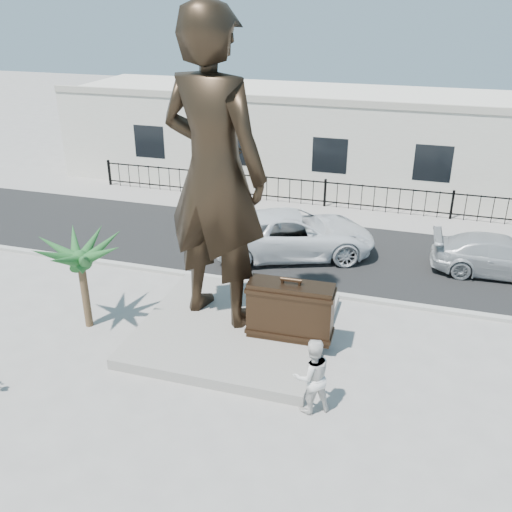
{
  "coord_description": "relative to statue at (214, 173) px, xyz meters",
  "views": [
    {
      "loc": [
        4.14,
        -11.67,
        8.94
      ],
      "look_at": [
        0.0,
        2.0,
        2.3
      ],
      "focal_mm": 40.0,
      "sensor_mm": 36.0,
      "label": 1
    }
  ],
  "objects": [
    {
      "name": "far_sidewalk",
      "position": [
        1.15,
        10.02,
        -4.57
      ],
      "size": [
        40.0,
        2.5,
        0.02
      ],
      "primitive_type": "cube",
      "color": "#9E9991",
      "rests_on": "ground"
    },
    {
      "name": "plinth",
      "position": [
        0.65,
        -0.48,
        -4.43
      ],
      "size": [
        5.2,
        5.2,
        0.3
      ],
      "primitive_type": "cube",
      "color": "gray",
      "rests_on": "ground"
    },
    {
      "name": "worker",
      "position": [
        -3.0,
        9.76,
        -3.61
      ],
      "size": [
        1.25,
        0.74,
        1.9
      ],
      "primitive_type": "imported",
      "rotation": [
        0.0,
        0.0,
        -0.03
      ],
      "color": "orange",
      "rests_on": "far_sidewalk"
    },
    {
      "name": "suitcase",
      "position": [
        2.31,
        -0.6,
        -3.47
      ],
      "size": [
        2.31,
        0.8,
        1.61
      ],
      "primitive_type": "cube",
      "rotation": [
        0.0,
        0.0,
        0.03
      ],
      "color": "black",
      "rests_on": "plinth"
    },
    {
      "name": "street",
      "position": [
        1.15,
        6.02,
        -4.57
      ],
      "size": [
        40.0,
        7.0,
        0.01
      ],
      "primitive_type": "cube",
      "color": "black",
      "rests_on": "ground"
    },
    {
      "name": "curb",
      "position": [
        1.15,
        2.52,
        -4.52
      ],
      "size": [
        40.0,
        0.25,
        0.12
      ],
      "primitive_type": "cube",
      "color": "#A5A399",
      "rests_on": "ground"
    },
    {
      "name": "tourist",
      "position": [
        3.43,
        -3.07,
        -3.63
      ],
      "size": [
        1.16,
        1.09,
        1.9
      ],
      "primitive_type": "imported",
      "rotation": [
        0.0,
        0.0,
        3.69
      ],
      "color": "silver",
      "rests_on": "ground"
    },
    {
      "name": "fence",
      "position": [
        1.15,
        10.82,
        -3.98
      ],
      "size": [
        22.0,
        0.1,
        1.2
      ],
      "primitive_type": "cube",
      "color": "black",
      "rests_on": "ground"
    },
    {
      "name": "building",
      "position": [
        1.15,
        15.02,
        -2.38
      ],
      "size": [
        28.0,
        7.0,
        4.4
      ],
      "primitive_type": "cube",
      "color": "silver",
      "rests_on": "ground"
    },
    {
      "name": "ground",
      "position": [
        1.15,
        -1.98,
        -4.58
      ],
      "size": [
        100.0,
        100.0,
        0.0
      ],
      "primitive_type": "plane",
      "color": "#9E9991",
      "rests_on": "ground"
    },
    {
      "name": "statue",
      "position": [
        0.0,
        0.0,
        0.0
      ],
      "size": [
        3.54,
        2.78,
        8.55
      ],
      "primitive_type": "imported",
      "rotation": [
        0.0,
        0.0,
        2.88
      ],
      "color": "black",
      "rests_on": "plinth"
    },
    {
      "name": "car_silver",
      "position": [
        8.2,
        5.79,
        -3.9
      ],
      "size": [
        4.68,
        2.08,
        1.33
      ],
      "primitive_type": "imported",
      "rotation": [
        0.0,
        0.0,
        1.62
      ],
      "color": "#AAADAF",
      "rests_on": "street"
    },
    {
      "name": "car_white",
      "position": [
        0.99,
        5.31,
        -3.74
      ],
      "size": [
        6.55,
        4.7,
        1.66
      ],
      "primitive_type": "imported",
      "rotation": [
        0.0,
        0.0,
        1.94
      ],
      "color": "silver",
      "rests_on": "street"
    },
    {
      "name": "palm_tree",
      "position": [
        -3.58,
        -1.31,
        -4.58
      ],
      "size": [
        1.8,
        1.8,
        3.2
      ],
      "primitive_type": null,
      "color": "#1C4E20",
      "rests_on": "ground"
    }
  ]
}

